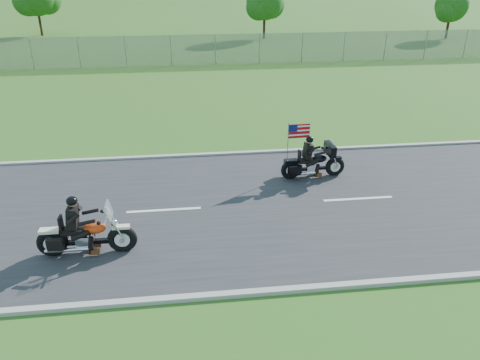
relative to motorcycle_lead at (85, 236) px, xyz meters
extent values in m
plane|color=#345219|center=(3.88, 1.97, -0.53)|extent=(420.00, 420.00, 0.00)
cube|color=#28282B|center=(3.88, 1.97, -0.51)|extent=(120.00, 8.00, 0.04)
cube|color=#9E9B93|center=(3.88, 6.02, -0.48)|extent=(120.00, 0.18, 0.12)
cube|color=#9E9B93|center=(3.88, -2.08, -0.48)|extent=(120.00, 0.18, 0.12)
cube|color=gray|center=(-1.12, 21.97, 0.47)|extent=(60.00, 0.03, 2.00)
cylinder|color=#382316|center=(9.88, 31.97, 0.73)|extent=(0.22, 0.22, 2.52)
sphere|color=#144713|center=(9.88, 31.97, 2.62)|extent=(3.20, 3.20, 3.20)
sphere|color=#144713|center=(10.52, 32.45, 2.26)|extent=(2.40, 2.40, 2.40)
sphere|color=#144713|center=(9.32, 31.57, 2.17)|extent=(2.24, 2.24, 2.24)
cylinder|color=#382316|center=(-10.12, 35.97, 0.87)|extent=(0.22, 0.22, 2.80)
sphere|color=#144713|center=(-10.75, 35.52, 2.47)|extent=(2.52, 2.52, 2.52)
cylinder|color=#382316|center=(25.88, 29.97, 0.59)|extent=(0.22, 0.22, 2.24)
sphere|color=#144713|center=(25.88, 29.97, 2.27)|extent=(2.80, 2.80, 2.80)
sphere|color=#144713|center=(26.44, 30.39, 1.95)|extent=(2.10, 2.10, 2.10)
sphere|color=#144713|center=(25.39, 29.62, 1.87)|extent=(1.96, 1.96, 1.96)
torus|color=black|center=(0.91, -0.01, -0.14)|extent=(0.76, 0.19, 0.76)
torus|color=black|center=(-0.83, 0.01, -0.14)|extent=(0.76, 0.19, 0.76)
ellipsoid|color=red|center=(0.27, 0.00, 0.22)|extent=(0.58, 0.33, 0.29)
cube|color=black|center=(-0.27, 0.00, 0.18)|extent=(0.57, 0.31, 0.12)
cube|color=black|center=(-0.21, 0.00, 0.58)|extent=(0.25, 0.41, 0.56)
sphere|color=black|center=(-0.16, 0.00, 1.02)|extent=(0.28, 0.28, 0.28)
cube|color=silver|center=(0.68, 0.00, 0.72)|extent=(0.04, 0.47, 0.41)
torus|color=black|center=(7.66, 3.77, -0.18)|extent=(0.69, 0.20, 0.68)
torus|color=black|center=(6.10, 3.68, -0.18)|extent=(0.69, 0.20, 0.68)
ellipsoid|color=black|center=(7.08, 3.74, 0.15)|extent=(0.53, 0.32, 0.26)
cube|color=black|center=(6.61, 3.71, 0.12)|extent=(0.52, 0.30, 0.11)
cube|color=black|center=(6.65, 3.71, 0.47)|extent=(0.24, 0.38, 0.51)
sphere|color=black|center=(6.70, 3.72, 0.87)|extent=(0.26, 0.26, 0.25)
cube|color=black|center=(7.43, 3.76, 0.47)|extent=(0.24, 0.75, 0.37)
cube|color=#B70C11|center=(6.37, 3.88, 1.12)|extent=(0.74, 0.06, 0.48)
camera|label=1|loc=(2.71, -10.33, 6.45)|focal=35.00mm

